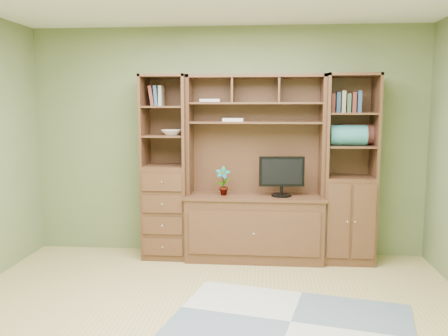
# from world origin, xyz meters

# --- Properties ---
(room) EXTENTS (4.60, 4.10, 2.64)m
(room) POSITION_xyz_m (0.00, 0.00, 1.30)
(room) COLOR tan
(room) RESTS_ON ground
(center_hutch) EXTENTS (1.54, 0.53, 2.05)m
(center_hutch) POSITION_xyz_m (0.33, 1.73, 1.02)
(center_hutch) COLOR #482A19
(center_hutch) RESTS_ON ground
(left_tower) EXTENTS (0.50, 0.45, 2.05)m
(left_tower) POSITION_xyz_m (-0.67, 1.77, 1.02)
(left_tower) COLOR #482A19
(left_tower) RESTS_ON ground
(right_tower) EXTENTS (0.55, 0.45, 2.05)m
(right_tower) POSITION_xyz_m (1.36, 1.77, 1.02)
(right_tower) COLOR #482A19
(right_tower) RESTS_ON ground
(rug) EXTENTS (2.09, 1.61, 0.01)m
(rug) POSITION_xyz_m (0.66, 0.17, 0.01)
(rug) COLOR gray
(rug) RESTS_ON ground
(monitor) EXTENTS (0.51, 0.26, 0.60)m
(monitor) POSITION_xyz_m (0.63, 1.70, 1.03)
(monitor) COLOR black
(monitor) RESTS_ON center_hutch
(orchid) EXTENTS (0.17, 0.11, 0.32)m
(orchid) POSITION_xyz_m (-0.01, 1.70, 0.89)
(orchid) COLOR #B4693D
(orchid) RESTS_ON center_hutch
(magazines) EXTENTS (0.23, 0.17, 0.03)m
(magazines) POSITION_xyz_m (0.09, 1.82, 1.56)
(magazines) COLOR beige
(magazines) RESTS_ON center_hutch
(bowl) EXTENTS (0.24, 0.24, 0.06)m
(bowl) POSITION_xyz_m (-0.59, 1.77, 1.42)
(bowl) COLOR white
(bowl) RESTS_ON left_tower
(blanket_teal) EXTENTS (0.38, 0.22, 0.22)m
(blanket_teal) POSITION_xyz_m (1.33, 1.73, 1.40)
(blanket_teal) COLOR #2B726E
(blanket_teal) RESTS_ON right_tower
(blanket_red) EXTENTS (0.40, 0.22, 0.22)m
(blanket_red) POSITION_xyz_m (1.47, 1.85, 1.40)
(blanket_red) COLOR brown
(blanket_red) RESTS_ON right_tower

